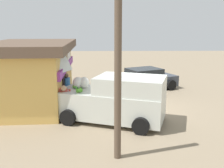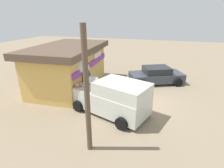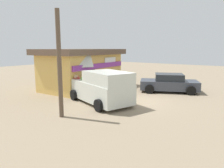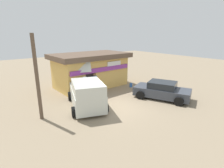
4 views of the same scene
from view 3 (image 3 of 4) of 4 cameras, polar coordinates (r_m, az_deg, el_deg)
name	(u,v)px [view 3 (image 3 of 4)]	position (r m, az deg, el deg)	size (l,w,h in m)	color
ground_plane	(137,100)	(12.62, 6.82, -4.48)	(60.00, 60.00, 0.00)	gray
storefront_bar	(82,68)	(16.27, -8.25, 4.37)	(7.00, 4.37, 3.05)	#E0B259
delivery_van	(101,87)	(11.71, -2.96, -0.84)	(3.24, 5.06, 2.90)	silver
parked_sedan	(169,83)	(15.45, 15.48, 0.20)	(3.34, 4.39, 1.30)	#383D47
vendor_standing	(94,79)	(14.55, -5.04, 1.30)	(0.57, 0.35, 1.65)	#4C4C51
customer_bending	(78,83)	(13.30, -9.30, 0.20)	(0.75, 0.63, 1.50)	#726047
unloaded_banana_pile	(76,91)	(14.68, -9.83, -1.79)	(0.78, 0.73, 0.39)	silver
paint_bucket	(127,84)	(17.17, 4.31, 0.00)	(0.26, 0.26, 0.36)	blue
utility_pole	(59,65)	(9.41, -14.37, 5.15)	(0.20, 0.20, 4.78)	brown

